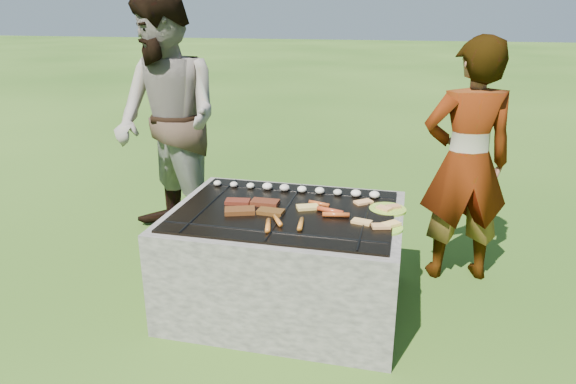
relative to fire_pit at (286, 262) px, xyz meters
name	(u,v)px	position (x,y,z in m)	size (l,w,h in m)	color
lawn	(286,303)	(0.00, 0.00, -0.28)	(60.00, 60.00, 0.00)	#214711
fire_pit	(286,262)	(0.00, 0.00, 0.00)	(1.30, 1.00, 0.62)	#9C948B
mushrooms	(302,189)	(0.03, 0.31, 0.35)	(1.06, 0.06, 0.04)	beige
pork_slabs	(253,207)	(-0.19, -0.03, 0.34)	(0.38, 0.28, 0.02)	maroon
sausages	(308,216)	(0.15, -0.10, 0.34)	(0.42, 0.48, 0.03)	#C64520
bread_on_grate	(337,209)	(0.28, 0.05, 0.34)	(0.45, 0.40, 0.02)	#E4D374
plate_far	(388,209)	(0.56, 0.15, 0.33)	(0.27, 0.27, 0.03)	#CDEC38
plate_near	(385,227)	(0.56, -0.12, 0.33)	(0.23, 0.23, 0.03)	#CFF33A
cook	(466,163)	(1.01, 0.63, 0.49)	(0.57, 0.37, 1.55)	gray
bystander	(168,122)	(-1.06, 0.74, 0.63)	(0.89, 0.69, 1.82)	gray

